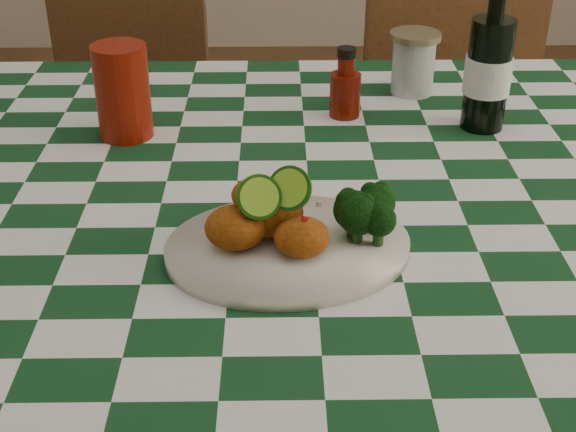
{
  "coord_description": "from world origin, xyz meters",
  "views": [
    {
      "loc": [
        -0.04,
        -1.03,
        1.32
      ],
      "look_at": [
        -0.03,
        -0.2,
        0.84
      ],
      "focal_mm": 50.0,
      "sensor_mm": 36.0,
      "label": 1
    }
  ],
  "objects_px": {
    "ketchup_bottle": "(345,82)",
    "dining_table": "(305,386)",
    "beer_bottle": "(490,54)",
    "plate": "(288,248)",
    "fried_chicken_pile": "(278,211)",
    "wooden_chair_right": "(470,155)",
    "wooden_chair_left": "(126,183)",
    "red_tumbler": "(123,92)",
    "mason_jar": "(413,63)"
  },
  "relations": [
    {
      "from": "ketchup_bottle",
      "to": "wooden_chair_right",
      "type": "relative_size",
      "value": 0.12
    },
    {
      "from": "fried_chicken_pile",
      "to": "wooden_chair_right",
      "type": "height_order",
      "value": "wooden_chair_right"
    },
    {
      "from": "plate",
      "to": "red_tumbler",
      "type": "height_order",
      "value": "red_tumbler"
    },
    {
      "from": "mason_jar",
      "to": "beer_bottle",
      "type": "bearing_deg",
      "value": -59.11
    },
    {
      "from": "plate",
      "to": "beer_bottle",
      "type": "xyz_separation_m",
      "value": [
        0.33,
        0.39,
        0.12
      ]
    },
    {
      "from": "plate",
      "to": "beer_bottle",
      "type": "distance_m",
      "value": 0.52
    },
    {
      "from": "fried_chicken_pile",
      "to": "red_tumbler",
      "type": "bearing_deg",
      "value": 124.11
    },
    {
      "from": "fried_chicken_pile",
      "to": "ketchup_bottle",
      "type": "height_order",
      "value": "ketchup_bottle"
    },
    {
      "from": "red_tumbler",
      "to": "wooden_chair_right",
      "type": "bearing_deg",
      "value": 36.75
    },
    {
      "from": "wooden_chair_left",
      "to": "wooden_chair_right",
      "type": "bearing_deg",
      "value": 2.76
    },
    {
      "from": "red_tumbler",
      "to": "beer_bottle",
      "type": "relative_size",
      "value": 0.6
    },
    {
      "from": "red_tumbler",
      "to": "wooden_chair_right",
      "type": "distance_m",
      "value": 0.95
    },
    {
      "from": "dining_table",
      "to": "plate",
      "type": "relative_size",
      "value": 5.48
    },
    {
      "from": "wooden_chair_left",
      "to": "beer_bottle",
      "type": "bearing_deg",
      "value": -32.02
    },
    {
      "from": "fried_chicken_pile",
      "to": "red_tumbler",
      "type": "height_order",
      "value": "red_tumbler"
    },
    {
      "from": "wooden_chair_right",
      "to": "wooden_chair_left",
      "type": "bearing_deg",
      "value": 173.75
    },
    {
      "from": "wooden_chair_right",
      "to": "ketchup_bottle",
      "type": "bearing_deg",
      "value": -132.5
    },
    {
      "from": "plate",
      "to": "beer_bottle",
      "type": "height_order",
      "value": "beer_bottle"
    },
    {
      "from": "plate",
      "to": "fried_chicken_pile",
      "type": "bearing_deg",
      "value": 180.0
    },
    {
      "from": "beer_bottle",
      "to": "dining_table",
      "type": "bearing_deg",
      "value": -147.37
    },
    {
      "from": "ketchup_bottle",
      "to": "dining_table",
      "type": "bearing_deg",
      "value": -106.4
    },
    {
      "from": "dining_table",
      "to": "ketchup_bottle",
      "type": "relative_size",
      "value": 13.97
    },
    {
      "from": "red_tumbler",
      "to": "beer_bottle",
      "type": "distance_m",
      "value": 0.58
    },
    {
      "from": "plate",
      "to": "ketchup_bottle",
      "type": "xyz_separation_m",
      "value": [
        0.1,
        0.44,
        0.05
      ]
    },
    {
      "from": "red_tumbler",
      "to": "wooden_chair_left",
      "type": "relative_size",
      "value": 0.18
    },
    {
      "from": "plate",
      "to": "mason_jar",
      "type": "xyz_separation_m",
      "value": [
        0.23,
        0.54,
        0.05
      ]
    },
    {
      "from": "wooden_chair_right",
      "to": "fried_chicken_pile",
      "type": "bearing_deg",
      "value": -122.35
    },
    {
      "from": "ketchup_bottle",
      "to": "wooden_chair_left",
      "type": "bearing_deg",
      "value": 136.18
    },
    {
      "from": "fried_chicken_pile",
      "to": "beer_bottle",
      "type": "xyz_separation_m",
      "value": [
        0.34,
        0.39,
        0.06
      ]
    },
    {
      "from": "ketchup_bottle",
      "to": "beer_bottle",
      "type": "bearing_deg",
      "value": -12.79
    },
    {
      "from": "fried_chicken_pile",
      "to": "wooden_chair_left",
      "type": "height_order",
      "value": "fried_chicken_pile"
    },
    {
      "from": "dining_table",
      "to": "red_tumbler",
      "type": "bearing_deg",
      "value": 150.66
    },
    {
      "from": "plate",
      "to": "red_tumbler",
      "type": "bearing_deg",
      "value": 125.41
    },
    {
      "from": "fried_chicken_pile",
      "to": "wooden_chair_left",
      "type": "bearing_deg",
      "value": 112.34
    },
    {
      "from": "plate",
      "to": "fried_chicken_pile",
      "type": "xyz_separation_m",
      "value": [
        -0.01,
        0.0,
        0.05
      ]
    },
    {
      "from": "plate",
      "to": "red_tumbler",
      "type": "relative_size",
      "value": 2.02
    },
    {
      "from": "plate",
      "to": "wooden_chair_left",
      "type": "xyz_separation_m",
      "value": [
        -0.38,
        0.9,
        -0.38
      ]
    },
    {
      "from": "mason_jar",
      "to": "wooden_chair_left",
      "type": "height_order",
      "value": "mason_jar"
    },
    {
      "from": "ketchup_bottle",
      "to": "wooden_chair_left",
      "type": "relative_size",
      "value": 0.14
    },
    {
      "from": "plate",
      "to": "wooden_chair_left",
      "type": "height_order",
      "value": "wooden_chair_left"
    },
    {
      "from": "fried_chicken_pile",
      "to": "ketchup_bottle",
      "type": "bearing_deg",
      "value": 75.3
    },
    {
      "from": "dining_table",
      "to": "mason_jar",
      "type": "bearing_deg",
      "value": 59.77
    },
    {
      "from": "fried_chicken_pile",
      "to": "mason_jar",
      "type": "relative_size",
      "value": 1.25
    },
    {
      "from": "ketchup_bottle",
      "to": "wooden_chair_right",
      "type": "distance_m",
      "value": 0.66
    },
    {
      "from": "beer_bottle",
      "to": "wooden_chair_left",
      "type": "xyz_separation_m",
      "value": [
        -0.71,
        0.52,
        -0.5
      ]
    },
    {
      "from": "red_tumbler",
      "to": "wooden_chair_left",
      "type": "bearing_deg",
      "value": 103.19
    },
    {
      "from": "fried_chicken_pile",
      "to": "plate",
      "type": "bearing_deg",
      "value": 0.0
    },
    {
      "from": "dining_table",
      "to": "red_tumbler",
      "type": "xyz_separation_m",
      "value": [
        -0.29,
        0.16,
        0.47
      ]
    },
    {
      "from": "ketchup_bottle",
      "to": "mason_jar",
      "type": "xyz_separation_m",
      "value": [
        0.13,
        0.11,
        -0.0
      ]
    },
    {
      "from": "dining_table",
      "to": "wooden_chair_left",
      "type": "height_order",
      "value": "wooden_chair_left"
    }
  ]
}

